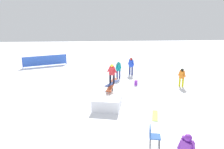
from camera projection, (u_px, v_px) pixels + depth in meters
The scene contains 11 objects.
ground_plane at pixel (112, 97), 14.15m from camera, with size 60.00×60.00×0.00m, color white.
rail_feature at pixel (112, 86), 13.94m from camera, with size 2.69×0.88×0.90m.
snow_kicker_ramp at pixel (108, 102), 12.52m from camera, with size 1.80×1.50×0.66m, color white.
main_rider_on_rail at pixel (112, 74), 13.74m from camera, with size 1.40×1.04×1.29m.
bystander_orange at pixel (182, 77), 15.92m from camera, with size 0.54×0.46×1.37m.
bystander_teal at pixel (118, 69), 17.86m from camera, with size 0.37×0.56×1.44m.
bystander_blue at pixel (131, 65), 19.02m from camera, with size 0.57×0.53×1.53m.
loose_snowboard_lime at pixel (155, 116), 11.50m from camera, with size 1.28×0.28×0.02m, color #8CCE34.
folding_chair at pixel (154, 137), 8.72m from camera, with size 0.52×0.52×0.88m.
backpack_on_snow at pixel (136, 83), 16.46m from camera, with size 0.30×0.22×0.34m, color purple.
safety_fence at pixel (45, 60), 22.25m from camera, with size 1.57×4.11×1.10m.
Camera 1 is at (-13.21, 0.97, 5.18)m, focal length 35.00 mm.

